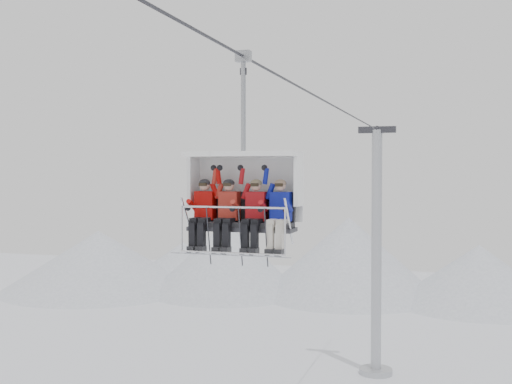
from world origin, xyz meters
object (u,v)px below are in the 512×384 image
(skier_far_right, at_px, (279,213))
(skier_center_right, at_px, (255,213))
(skier_far_left, at_px, (203,212))
(chairlift_carrier, at_px, (245,189))
(skier_center_left, at_px, (227,212))
(lift_tower_right, at_px, (376,268))

(skier_far_right, bearing_deg, skier_center_right, 180.00)
(skier_far_left, bearing_deg, skier_center_right, 0.00)
(chairlift_carrier, bearing_deg, skier_far_left, -159.00)
(skier_far_left, relative_size, skier_center_left, 1.00)
(skier_center_right, bearing_deg, skier_center_left, 180.00)
(chairlift_carrier, bearing_deg, lift_tower_right, 90.00)
(skier_center_left, relative_size, skier_far_right, 1.00)
(lift_tower_right, distance_m, skier_far_left, 23.47)
(lift_tower_right, relative_size, skier_center_left, 7.99)
(skier_center_left, bearing_deg, skier_far_left, 180.00)
(skier_far_left, height_order, skier_center_right, same)
(chairlift_carrier, distance_m, skier_far_left, 0.97)
(chairlift_carrier, relative_size, skier_far_right, 2.36)
(chairlift_carrier, xyz_separation_m, skier_far_right, (0.80, -0.30, -0.46))
(skier_center_left, bearing_deg, skier_center_right, 0.00)
(chairlift_carrier, relative_size, skier_center_left, 2.36)
(lift_tower_right, bearing_deg, skier_center_right, -89.26)
(chairlift_carrier, distance_m, skier_center_left, 0.62)
(skier_center_right, xyz_separation_m, skier_far_right, (0.50, 0.00, 0.00))
(chairlift_carrier, height_order, skier_center_left, chairlift_carrier)
(lift_tower_right, relative_size, chairlift_carrier, 3.38)
(skier_far_left, bearing_deg, chairlift_carrier, 21.00)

